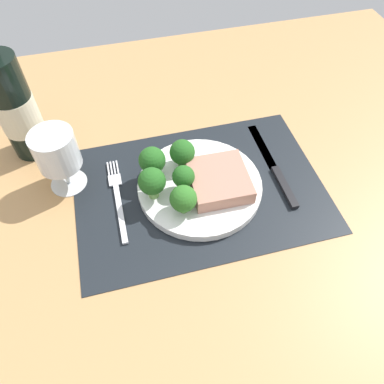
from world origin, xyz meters
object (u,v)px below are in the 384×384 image
at_px(steak, 219,180).
at_px(fork, 118,198).
at_px(wine_bottle, 15,106).
at_px(plate, 200,186).
at_px(wine_glass, 57,153).
at_px(knife, 276,170).

height_order(steak, fork, steak).
relative_size(fork, wine_bottle, 0.61).
bearing_deg(steak, plate, 157.99).
bearing_deg(plate, wine_glass, 162.01).
xyz_separation_m(knife, wine_bottle, (-0.46, 0.18, 0.10)).
xyz_separation_m(fork, knife, (0.31, -0.01, 0.00)).
distance_m(plate, fork, 0.15).
distance_m(wine_bottle, wine_glass, 0.13).
bearing_deg(fork, knife, -3.23).
bearing_deg(plate, fork, 174.69).
xyz_separation_m(steak, wine_glass, (-0.27, 0.09, 0.05)).
relative_size(steak, wine_glass, 0.87).
distance_m(steak, fork, 0.19).
xyz_separation_m(knife, wine_glass, (-0.39, 0.07, 0.08)).
xyz_separation_m(fork, wine_glass, (-0.09, 0.06, 0.08)).
xyz_separation_m(steak, fork, (-0.19, 0.03, -0.03)).
xyz_separation_m(fork, wine_bottle, (-0.15, 0.18, 0.10)).
distance_m(steak, wine_bottle, 0.40).
bearing_deg(wine_glass, steak, -18.48).
distance_m(plate, knife, 0.16).
bearing_deg(wine_bottle, wine_glass, -60.06).
bearing_deg(steak, wine_bottle, 148.88).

